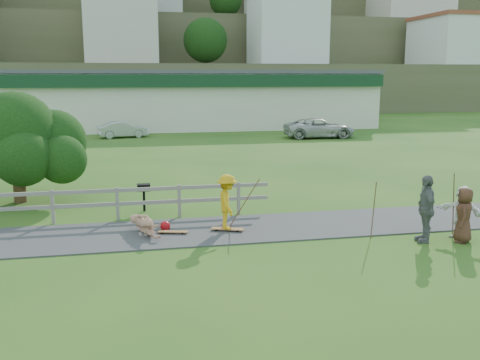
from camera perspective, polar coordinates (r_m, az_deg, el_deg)
The scene contains 20 objects.
ground at distance 14.78m, azimuth -5.30°, elevation -7.24°, with size 260.00×260.00×0.00m, color #265518.
path at distance 16.20m, azimuth -5.88°, elevation -5.52°, with size 34.00×3.00×0.04m, color #3D3D3F.
fence at distance 17.98m, azimuth -21.33°, elevation -2.25°, with size 15.05×0.10×1.10m.
strip_mall at distance 49.24m, azimuth -5.16°, elevation 8.66°, with size 32.50×10.75×5.10m.
hillside at distance 105.73m, azimuth -11.08°, elevation 16.20°, with size 220.00×67.00×47.50m.
skater_rider at distance 15.95m, azimuth -1.37°, elevation -2.71°, with size 1.07×0.62×1.66m, color gold.
skater_fallen at distance 16.00m, azimuth -10.06°, elevation -4.73°, with size 1.74×0.42×0.64m, color tan.
spectator_b at distance 15.90m, azimuth 19.20°, elevation -2.90°, with size 1.13×0.47×1.92m, color slate.
spectator_c at distance 16.30m, azimuth 22.77°, elevation -3.47°, with size 0.76×0.50×1.56m, color #522D20.
spectator_d at distance 16.62m, azimuth 22.61°, elevation -3.21°, with size 1.44×0.46×1.55m, color white.
car_silver at distance 41.50m, azimuth -12.39°, elevation 5.27°, with size 1.29×3.69×1.22m, color #ADB0B5.
car_white at distance 40.86m, azimuth 8.47°, elevation 5.49°, with size 2.43×5.27×1.46m, color #B9B9B5.
tree at distance 21.22m, azimuth -22.72°, elevation 2.74°, with size 4.92×4.92×3.74m, color black, non-canonical shape.
bbq at distance 18.78m, azimuth -10.20°, elevation -1.87°, with size 0.44×0.34×0.96m, color black, non-canonical shape.
longboard_rider at distance 16.15m, azimuth -1.36°, elevation -5.39°, with size 0.97×0.24×0.11m, color brown, non-canonical shape.
longboard_fallen at distance 16.02m, azimuth -7.15°, elevation -5.64°, with size 0.87×0.21×0.10m, color brown, non-canonical shape.
helmet at distance 16.41m, azimuth -7.98°, elevation -4.87°, with size 0.31×0.31×0.31m, color #AA0D14.
pole_rider at distance 16.42m, azimuth 0.45°, elevation -2.04°, with size 0.03×0.03×1.81m, color #543721.
pole_spec_left at distance 15.81m, azimuth 14.06°, elevation -3.16°, with size 0.03×0.03×1.67m, color #543721.
pole_spec_right at distance 16.71m, azimuth 21.81°, elevation -2.49°, with size 0.03×0.03×1.88m, color #543721.
Camera 1 is at (-1.45, -13.96, 4.64)m, focal length 40.00 mm.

